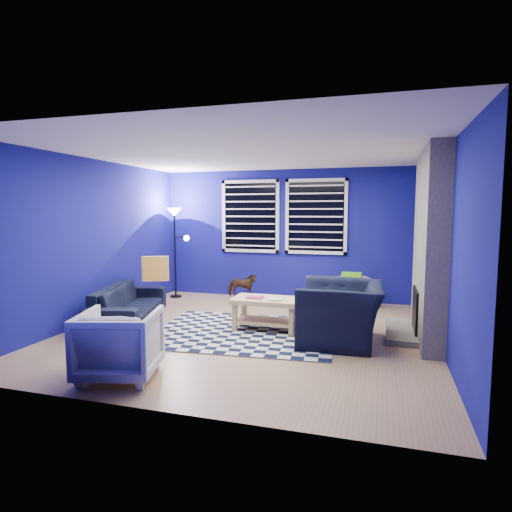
{
  "coord_description": "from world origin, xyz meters",
  "views": [
    {
      "loc": [
        1.77,
        -5.61,
        1.7
      ],
      "look_at": [
        0.01,
        0.3,
        1.05
      ],
      "focal_mm": 30.0,
      "sensor_mm": 36.0,
      "label": 1
    }
  ],
  "objects_px": {
    "armchair_bent": "(120,344)",
    "tv": "(425,229)",
    "coffee_table": "(267,307)",
    "floor_lamp": "(175,224)",
    "armchair_big": "(341,313)",
    "cabinet": "(351,292)",
    "rocking_horse": "(242,286)",
    "sofa": "(129,304)"
  },
  "relations": [
    {
      "from": "tv",
      "to": "coffee_table",
      "type": "xyz_separation_m",
      "value": [
        -2.24,
        -1.81,
        -1.06
      ]
    },
    {
      "from": "armchair_big",
      "to": "armchair_bent",
      "type": "height_order",
      "value": "armchair_big"
    },
    {
      "from": "sofa",
      "to": "rocking_horse",
      "type": "bearing_deg",
      "value": -49.43
    },
    {
      "from": "coffee_table",
      "to": "floor_lamp",
      "type": "distance_m",
      "value": 3.13
    },
    {
      "from": "armchair_bent",
      "to": "cabinet",
      "type": "relative_size",
      "value": 1.04
    },
    {
      "from": "sofa",
      "to": "cabinet",
      "type": "xyz_separation_m",
      "value": [
        3.23,
        1.96,
        -0.0
      ]
    },
    {
      "from": "rocking_horse",
      "to": "coffee_table",
      "type": "bearing_deg",
      "value": -161.48
    },
    {
      "from": "armchair_big",
      "to": "floor_lamp",
      "type": "bearing_deg",
      "value": -123.49
    },
    {
      "from": "armchair_big",
      "to": "tv",
      "type": "bearing_deg",
      "value": 147.92
    },
    {
      "from": "rocking_horse",
      "to": "armchair_bent",
      "type": "bearing_deg",
      "value": 169.36
    },
    {
      "from": "sofa",
      "to": "cabinet",
      "type": "bearing_deg",
      "value": -74.87
    },
    {
      "from": "armchair_big",
      "to": "floor_lamp",
      "type": "relative_size",
      "value": 0.67
    },
    {
      "from": "tv",
      "to": "coffee_table",
      "type": "height_order",
      "value": "tv"
    },
    {
      "from": "tv",
      "to": "rocking_horse",
      "type": "bearing_deg",
      "value": -178.65
    },
    {
      "from": "tv",
      "to": "armchair_big",
      "type": "distance_m",
      "value": 2.59
    },
    {
      "from": "armchair_bent",
      "to": "rocking_horse",
      "type": "relative_size",
      "value": 1.4
    },
    {
      "from": "armchair_bent",
      "to": "coffee_table",
      "type": "bearing_deg",
      "value": -130.18
    },
    {
      "from": "armchair_bent",
      "to": "rocking_horse",
      "type": "xyz_separation_m",
      "value": [
        0.03,
        3.87,
        -0.05
      ]
    },
    {
      "from": "sofa",
      "to": "armchair_big",
      "type": "distance_m",
      "value": 3.25
    },
    {
      "from": "armchair_big",
      "to": "floor_lamp",
      "type": "height_order",
      "value": "floor_lamp"
    },
    {
      "from": "sofa",
      "to": "coffee_table",
      "type": "bearing_deg",
      "value": -102.64
    },
    {
      "from": "tv",
      "to": "sofa",
      "type": "xyz_separation_m",
      "value": [
        -4.42,
        -1.94,
        -1.12
      ]
    },
    {
      "from": "cabinet",
      "to": "floor_lamp",
      "type": "bearing_deg",
      "value": 158.14
    },
    {
      "from": "coffee_table",
      "to": "armchair_bent",
      "type": "bearing_deg",
      "value": -114.67
    },
    {
      "from": "armchair_bent",
      "to": "coffee_table",
      "type": "relative_size",
      "value": 0.8
    },
    {
      "from": "cabinet",
      "to": "armchair_bent",
      "type": "bearing_deg",
      "value": -140.04
    },
    {
      "from": "rocking_horse",
      "to": "floor_lamp",
      "type": "distance_m",
      "value": 1.8
    },
    {
      "from": "coffee_table",
      "to": "cabinet",
      "type": "relative_size",
      "value": 1.3
    },
    {
      "from": "tv",
      "to": "armchair_bent",
      "type": "xyz_separation_m",
      "value": [
        -3.22,
        -3.94,
        -1.05
      ]
    },
    {
      "from": "armchair_big",
      "to": "cabinet",
      "type": "xyz_separation_m",
      "value": [
        -0.01,
        2.09,
        -0.11
      ]
    },
    {
      "from": "tv",
      "to": "armchair_big",
      "type": "relative_size",
      "value": 0.84
    },
    {
      "from": "armchair_big",
      "to": "cabinet",
      "type": "bearing_deg",
      "value": 177.74
    },
    {
      "from": "cabinet",
      "to": "floor_lamp",
      "type": "relative_size",
      "value": 0.42
    },
    {
      "from": "sofa",
      "to": "armchair_big",
      "type": "height_order",
      "value": "armchair_big"
    },
    {
      "from": "coffee_table",
      "to": "floor_lamp",
      "type": "xyz_separation_m",
      "value": [
        -2.33,
        1.77,
        1.11
      ]
    },
    {
      "from": "cabinet",
      "to": "floor_lamp",
      "type": "height_order",
      "value": "floor_lamp"
    },
    {
      "from": "armchair_big",
      "to": "rocking_horse",
      "type": "distance_m",
      "value": 2.84
    },
    {
      "from": "armchair_bent",
      "to": "tv",
      "type": "bearing_deg",
      "value": -144.79
    },
    {
      "from": "sofa",
      "to": "floor_lamp",
      "type": "distance_m",
      "value": 2.24
    },
    {
      "from": "cabinet",
      "to": "floor_lamp",
      "type": "distance_m",
      "value": 3.59
    },
    {
      "from": "rocking_horse",
      "to": "coffee_table",
      "type": "distance_m",
      "value": 1.98
    },
    {
      "from": "sofa",
      "to": "cabinet",
      "type": "relative_size",
      "value": 2.53
    }
  ]
}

